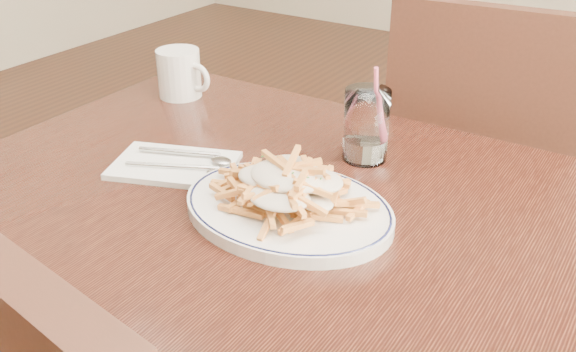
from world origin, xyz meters
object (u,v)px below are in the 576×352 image
Objects in this scene: coffee_mug at (180,73)px; loaded_fries at (288,182)px; table at (293,234)px; fries_plate at (288,209)px; water_glass at (366,129)px; chair_far at (484,169)px.

loaded_fries is at bearing -32.12° from coffee_mug.
table is 8.78× the size of coffee_mug.
fries_plate is at bearing -32.12° from coffee_mug.
water_glass is at bearing -6.75° from coffee_mug.
chair_far reaches higher than loaded_fries.
coffee_mug is (-0.49, 0.06, -0.00)m from water_glass.
table is at bearing 115.20° from fries_plate.
water_glass reaches higher than coffee_mug.
coffee_mug is (-0.46, 0.24, 0.13)m from table.
fries_plate is 2.22× the size of water_glass.
fries_plate is 1.48× the size of loaded_fries.
chair_far is 0.77m from coffee_mug.
water_glass reaches higher than fries_plate.
chair_far is at bearing 34.39° from coffee_mug.
loaded_fries is at bearing -99.18° from chair_far.
fries_plate is 0.57m from coffee_mug.
water_glass is (0.01, 0.25, -0.00)m from loaded_fries.
water_glass is at bearing 78.24° from table.
loaded_fries reaches higher than table.
water_glass is (0.04, 0.19, 0.14)m from table.
water_glass reaches higher than loaded_fries.
loaded_fries is 1.98× the size of coffee_mug.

